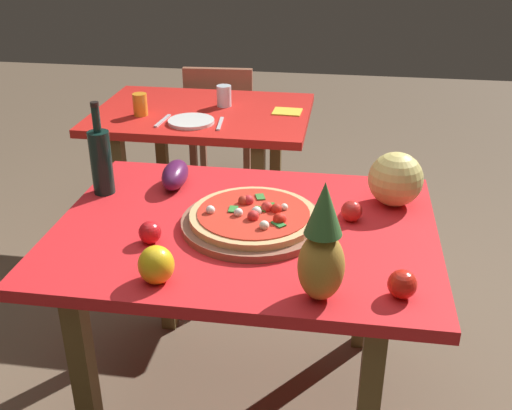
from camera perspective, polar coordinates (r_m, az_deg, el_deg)
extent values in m
plane|color=brown|center=(2.45, -0.87, -17.82)|extent=(10.00, 10.00, 0.00)
cube|color=brown|center=(2.01, -15.34, -16.74)|extent=(0.06, 0.06, 0.72)
cube|color=brown|center=(2.63, -8.40, -4.70)|extent=(0.06, 0.06, 0.72)
cube|color=brown|center=(2.53, 10.02, -6.15)|extent=(0.06, 0.06, 0.72)
cube|color=red|center=(2.00, -1.02, -2.42)|extent=(1.23, 0.93, 0.04)
cube|color=brown|center=(3.09, -12.21, -0.13)|extent=(0.06, 0.06, 0.72)
cube|color=brown|center=(2.92, 0.19, -1.02)|extent=(0.06, 0.06, 0.72)
cube|color=brown|center=(3.66, -8.67, 4.49)|extent=(0.06, 0.06, 0.72)
cube|color=brown|center=(3.53, 1.82, 3.92)|extent=(0.06, 0.06, 0.72)
cube|color=red|center=(3.14, -4.99, 8.38)|extent=(1.07, 0.77, 0.04)
cube|color=brown|center=(4.10, -0.33, 4.85)|extent=(0.04, 0.04, 0.41)
cube|color=brown|center=(4.14, -4.89, 4.99)|extent=(0.04, 0.04, 0.41)
cube|color=brown|center=(3.79, -0.83, 3.03)|extent=(0.04, 0.04, 0.41)
cube|color=brown|center=(3.84, -5.74, 3.20)|extent=(0.04, 0.04, 0.41)
cube|color=brown|center=(3.88, -3.02, 7.13)|extent=(0.42, 0.42, 0.04)
cube|color=#915840|center=(3.65, -3.51, 9.47)|extent=(0.40, 0.06, 0.40)
cylinder|color=brown|center=(1.99, -0.22, -1.60)|extent=(0.47, 0.47, 0.02)
cylinder|color=tan|center=(1.98, -0.22, -1.00)|extent=(0.41, 0.41, 0.02)
cylinder|color=red|center=(1.97, -0.22, -0.66)|extent=(0.36, 0.36, 0.00)
sphere|color=red|center=(1.90, 2.15, -1.31)|extent=(0.04, 0.04, 0.04)
sphere|color=red|center=(1.97, 1.90, -0.35)|extent=(0.04, 0.04, 0.04)
sphere|color=red|center=(2.02, -0.67, 0.43)|extent=(0.04, 0.04, 0.04)
sphere|color=red|center=(2.02, -1.17, 0.40)|extent=(0.04, 0.04, 0.04)
sphere|color=red|center=(1.92, -0.27, -1.05)|extent=(0.04, 0.04, 0.04)
sphere|color=red|center=(1.98, 1.01, -0.19)|extent=(0.04, 0.04, 0.04)
sphere|color=red|center=(1.91, 2.36, -1.27)|extent=(0.03, 0.03, 0.03)
cube|color=#358536|center=(1.98, -2.13, -0.38)|extent=(0.03, 0.05, 0.00)
cube|color=#297F35|center=(1.89, 2.10, -1.75)|extent=(0.05, 0.05, 0.00)
cube|color=#2D7627|center=(2.00, 1.37, -0.08)|extent=(0.04, 0.05, 0.00)
cube|color=#397E34|center=(2.06, 0.40, 0.76)|extent=(0.04, 0.05, 0.00)
cube|color=#356D23|center=(1.98, 0.40, -0.36)|extent=(0.05, 0.04, 0.00)
sphere|color=white|center=(1.87, 0.76, -1.90)|extent=(0.03, 0.03, 0.03)
sphere|color=white|center=(1.96, -4.24, -0.46)|extent=(0.03, 0.03, 0.03)
sphere|color=white|center=(1.94, -1.65, -0.71)|extent=(0.03, 0.03, 0.03)
sphere|color=white|center=(1.98, 2.63, -0.20)|extent=(0.02, 0.02, 0.02)
sphere|color=white|center=(1.95, 0.05, -0.58)|extent=(0.03, 0.03, 0.03)
cylinder|color=black|center=(2.24, -14.12, 3.82)|extent=(0.08, 0.08, 0.23)
cylinder|color=black|center=(2.19, -14.58, 7.68)|extent=(0.03, 0.03, 0.09)
cylinder|color=black|center=(2.17, -14.74, 9.01)|extent=(0.03, 0.03, 0.02)
ellipsoid|color=#B28431|center=(1.60, 6.05, -5.66)|extent=(0.12, 0.12, 0.19)
cone|color=#36632F|center=(1.52, 6.34, -0.30)|extent=(0.10, 0.10, 0.14)
sphere|color=#DCC96D|center=(2.15, 12.80, 2.35)|extent=(0.19, 0.19, 0.19)
ellipsoid|color=yellow|center=(1.71, -9.23, -5.49)|extent=(0.10, 0.10, 0.11)
ellipsoid|color=#4F1845|center=(2.27, -7.50, 2.80)|extent=(0.10, 0.20, 0.09)
sphere|color=red|center=(2.03, 8.85, -0.56)|extent=(0.07, 0.07, 0.07)
sphere|color=red|center=(1.67, 13.39, -7.15)|extent=(0.08, 0.08, 0.08)
sphere|color=red|center=(1.91, -9.79, -2.51)|extent=(0.07, 0.07, 0.07)
cylinder|color=orange|center=(3.09, -10.68, 9.13)|extent=(0.07, 0.07, 0.11)
cylinder|color=silver|center=(3.18, -2.98, 10.06)|extent=(0.07, 0.07, 0.11)
cylinder|color=white|center=(2.95, -6.03, 7.71)|extent=(0.22, 0.22, 0.02)
cube|color=silver|center=(2.99, -8.65, 7.73)|extent=(0.03, 0.18, 0.01)
cube|color=silver|center=(2.92, -3.34, 7.54)|extent=(0.03, 0.18, 0.01)
cube|color=yellow|center=(3.10, 2.92, 8.63)|extent=(0.15, 0.13, 0.01)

